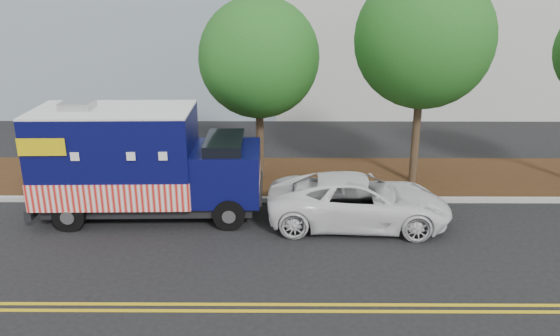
{
  "coord_description": "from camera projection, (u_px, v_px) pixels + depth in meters",
  "views": [
    {
      "loc": [
        2.36,
        -14.63,
        6.59
      ],
      "look_at": [
        2.27,
        0.6,
        1.4
      ],
      "focal_mm": 35.0,
      "sensor_mm": 36.0,
      "label": 1
    }
  ],
  "objects": [
    {
      "name": "food_truck",
      "position": [
        138.0,
        165.0,
        15.85
      ],
      "size": [
        6.61,
        2.63,
        3.45
      ],
      "rotation": [
        0.0,
        0.0,
        0.02
      ],
      "color": "black",
      "rests_on": "ground"
    },
    {
      "name": "mulch_strip",
      "position": [
        216.0,
        177.0,
        19.27
      ],
      "size": [
        120.0,
        4.0,
        0.15
      ],
      "primitive_type": "cube",
      "color": "black",
      "rests_on": "ground"
    },
    {
      "name": "white_car",
      "position": [
        359.0,
        201.0,
        15.48
      ],
      "size": [
        5.28,
        2.65,
        1.43
      ],
      "primitive_type": "imported",
      "rotation": [
        0.0,
        0.0,
        1.52
      ],
      "color": "white",
      "rests_on": "ground"
    },
    {
      "name": "sign_post",
      "position": [
        175.0,
        164.0,
        17.12
      ],
      "size": [
        0.06,
        0.06,
        2.4
      ],
      "primitive_type": "cube",
      "color": "#473828",
      "rests_on": "ground"
    },
    {
      "name": "tree_c",
      "position": [
        424.0,
        39.0,
        17.13
      ],
      "size": [
        4.4,
        4.4,
        7.11
      ],
      "color": "#38281C",
      "rests_on": "ground"
    },
    {
      "name": "curb",
      "position": [
        209.0,
        199.0,
        17.29
      ],
      "size": [
        120.0,
        0.18,
        0.15
      ],
      "primitive_type": "cube",
      "color": "#9E9E99",
      "rests_on": "ground"
    },
    {
      "name": "ground",
      "position": [
        203.0,
        220.0,
        15.99
      ],
      "size": [
        120.0,
        120.0,
        0.0
      ],
      "primitive_type": "plane",
      "color": "black",
      "rests_on": "ground"
    },
    {
      "name": "tree_b",
      "position": [
        259.0,
        58.0,
        17.86
      ],
      "size": [
        3.98,
        3.98,
        6.25
      ],
      "color": "#38281C",
      "rests_on": "ground"
    },
    {
      "name": "centerline_near",
      "position": [
        174.0,
        304.0,
        11.77
      ],
      "size": [
        120.0,
        0.1,
        0.01
      ],
      "primitive_type": "cube",
      "color": "gold",
      "rests_on": "ground"
    },
    {
      "name": "centerline_far",
      "position": [
        172.0,
        311.0,
        11.53
      ],
      "size": [
        120.0,
        0.1,
        0.01
      ],
      "primitive_type": "cube",
      "color": "gold",
      "rests_on": "ground"
    }
  ]
}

